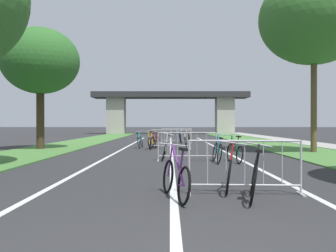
{
  "coord_description": "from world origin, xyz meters",
  "views": [
    {
      "loc": [
        -0.07,
        -2.57,
        1.36
      ],
      "look_at": [
        -0.21,
        22.73,
        1.21
      ],
      "focal_mm": 38.24,
      "sensor_mm": 36.0,
      "label": 1
    }
  ],
  "objects_px": {
    "tree_right_pine_far": "(314,19)",
    "bicycle_blue_5": "(180,138)",
    "tree_left_oak_near": "(40,61)",
    "crowd_barrier_third": "(171,139)",
    "bicycle_teal_1": "(217,151)",
    "bicycle_green_7": "(235,152)",
    "crowd_barrier_nearest": "(245,168)",
    "bicycle_yellow_8": "(152,142)",
    "bicycle_purple_2": "(176,178)",
    "bicycle_white_6": "(165,149)",
    "crowd_barrier_fourth": "(176,136)",
    "bicycle_teal_11": "(140,141)",
    "bicycle_black_4": "(254,178)",
    "bicycle_red_0": "(230,172)",
    "crowd_barrier_second": "(187,147)",
    "bicycle_silver_3": "(186,142)",
    "bicycle_red_10": "(155,142)",
    "bicycle_orange_9": "(189,138)"
  },
  "relations": [
    {
      "from": "tree_right_pine_far",
      "to": "bicycle_blue_5",
      "type": "height_order",
      "value": "tree_right_pine_far"
    },
    {
      "from": "tree_left_oak_near",
      "to": "crowd_barrier_third",
      "type": "distance_m",
      "value": 8.04
    },
    {
      "from": "tree_left_oak_near",
      "to": "bicycle_teal_1",
      "type": "height_order",
      "value": "tree_left_oak_near"
    },
    {
      "from": "bicycle_green_7",
      "to": "crowd_barrier_nearest",
      "type": "bearing_deg",
      "value": -106.73
    },
    {
      "from": "crowd_barrier_nearest",
      "to": "bicycle_yellow_8",
      "type": "distance_m",
      "value": 12.36
    },
    {
      "from": "crowd_barrier_nearest",
      "to": "bicycle_blue_5",
      "type": "height_order",
      "value": "crowd_barrier_nearest"
    },
    {
      "from": "bicycle_purple_2",
      "to": "bicycle_blue_5",
      "type": "bearing_deg",
      "value": 73.8
    },
    {
      "from": "crowd_barrier_third",
      "to": "bicycle_white_6",
      "type": "bearing_deg",
      "value": -92.27
    },
    {
      "from": "crowd_barrier_fourth",
      "to": "bicycle_purple_2",
      "type": "distance_m",
      "value": 19.17
    },
    {
      "from": "bicycle_teal_11",
      "to": "bicycle_black_4",
      "type": "bearing_deg",
      "value": -73.17
    },
    {
      "from": "crowd_barrier_nearest",
      "to": "bicycle_yellow_8",
      "type": "bearing_deg",
      "value": 101.24
    },
    {
      "from": "bicycle_teal_1",
      "to": "bicycle_blue_5",
      "type": "relative_size",
      "value": 0.99
    },
    {
      "from": "crowd_barrier_nearest",
      "to": "bicycle_red_0",
      "type": "bearing_deg",
      "value": 118.53
    },
    {
      "from": "bicycle_black_4",
      "to": "bicycle_blue_5",
      "type": "relative_size",
      "value": 0.94
    },
    {
      "from": "crowd_barrier_second",
      "to": "bicycle_purple_2",
      "type": "distance_m",
      "value": 6.68
    },
    {
      "from": "crowd_barrier_nearest",
      "to": "bicycle_red_0",
      "type": "xyz_separation_m",
      "value": [
        -0.22,
        0.41,
        -0.13
      ]
    },
    {
      "from": "crowd_barrier_third",
      "to": "bicycle_green_7",
      "type": "bearing_deg",
      "value": -71.67
    },
    {
      "from": "crowd_barrier_third",
      "to": "bicycle_silver_3",
      "type": "bearing_deg",
      "value": 25.33
    },
    {
      "from": "crowd_barrier_nearest",
      "to": "bicycle_red_10",
      "type": "bearing_deg",
      "value": 100.03
    },
    {
      "from": "crowd_barrier_fourth",
      "to": "bicycle_teal_11",
      "type": "relative_size",
      "value": 1.33
    },
    {
      "from": "crowd_barrier_third",
      "to": "bicycle_teal_11",
      "type": "bearing_deg",
      "value": 161.3
    },
    {
      "from": "bicycle_teal_11",
      "to": "bicycle_red_10",
      "type": "bearing_deg",
      "value": -10.87
    },
    {
      "from": "tree_left_oak_near",
      "to": "crowd_barrier_third",
      "type": "relative_size",
      "value": 2.91
    },
    {
      "from": "crowd_barrier_second",
      "to": "bicycle_orange_9",
      "type": "height_order",
      "value": "crowd_barrier_second"
    },
    {
      "from": "bicycle_orange_9",
      "to": "bicycle_teal_11",
      "type": "bearing_deg",
      "value": 59.78
    },
    {
      "from": "crowd_barrier_nearest",
      "to": "crowd_barrier_second",
      "type": "height_order",
      "value": "same"
    },
    {
      "from": "bicycle_red_0",
      "to": "bicycle_yellow_8",
      "type": "bearing_deg",
      "value": -68.74
    },
    {
      "from": "tree_right_pine_far",
      "to": "bicycle_purple_2",
      "type": "relative_size",
      "value": 4.88
    },
    {
      "from": "crowd_barrier_fourth",
      "to": "bicycle_teal_11",
      "type": "xyz_separation_m",
      "value": [
        -2.15,
        -5.67,
        -0.14
      ]
    },
    {
      "from": "crowd_barrier_fourth",
      "to": "bicycle_black_4",
      "type": "distance_m",
      "value": 19.27
    },
    {
      "from": "bicycle_green_7",
      "to": "bicycle_red_10",
      "type": "distance_m",
      "value": 7.77
    },
    {
      "from": "tree_left_oak_near",
      "to": "bicycle_teal_11",
      "type": "relative_size",
      "value": 3.85
    },
    {
      "from": "bicycle_white_6",
      "to": "bicycle_yellow_8",
      "type": "distance_m",
      "value": 5.5
    },
    {
      "from": "bicycle_purple_2",
      "to": "bicycle_orange_9",
      "type": "bearing_deg",
      "value": 71.91
    },
    {
      "from": "bicycle_purple_2",
      "to": "bicycle_red_10",
      "type": "xyz_separation_m",
      "value": [
        -0.94,
        13.28,
        0.01
      ]
    },
    {
      "from": "bicycle_red_0",
      "to": "bicycle_yellow_8",
      "type": "relative_size",
      "value": 0.96
    },
    {
      "from": "bicycle_red_0",
      "to": "bicycle_teal_1",
      "type": "xyz_separation_m",
      "value": [
        0.45,
        5.28,
        0.0
      ]
    },
    {
      "from": "crowd_barrier_second",
      "to": "bicycle_teal_11",
      "type": "relative_size",
      "value": 1.32
    },
    {
      "from": "crowd_barrier_third",
      "to": "bicycle_teal_1",
      "type": "relative_size",
      "value": 1.29
    },
    {
      "from": "bicycle_teal_1",
      "to": "bicycle_green_7",
      "type": "xyz_separation_m",
      "value": [
        0.62,
        0.07,
        -0.03
      ]
    },
    {
      "from": "bicycle_teal_1",
      "to": "tree_right_pine_far",
      "type": "bearing_deg",
      "value": 37.53
    },
    {
      "from": "bicycle_teal_1",
      "to": "bicycle_green_7",
      "type": "bearing_deg",
      "value": 4.71
    },
    {
      "from": "bicycle_teal_1",
      "to": "bicycle_blue_5",
      "type": "distance_m",
      "value": 12.6
    },
    {
      "from": "tree_left_oak_near",
      "to": "bicycle_black_4",
      "type": "relative_size",
      "value": 3.95
    },
    {
      "from": "bicycle_blue_5",
      "to": "tree_left_oak_near",
      "type": "bearing_deg",
      "value": 38.25
    },
    {
      "from": "bicycle_black_4",
      "to": "bicycle_green_7",
      "type": "distance_m",
      "value": 6.29
    },
    {
      "from": "tree_left_oak_near",
      "to": "bicycle_green_7",
      "type": "relative_size",
      "value": 3.81
    },
    {
      "from": "bicycle_orange_9",
      "to": "bicycle_red_10",
      "type": "bearing_deg",
      "value": 68.09
    },
    {
      "from": "tree_right_pine_far",
      "to": "crowd_barrier_second",
      "type": "bearing_deg",
      "value": -149.83
    },
    {
      "from": "bicycle_white_6",
      "to": "bicycle_teal_11",
      "type": "bearing_deg",
      "value": -75.09
    }
  ]
}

